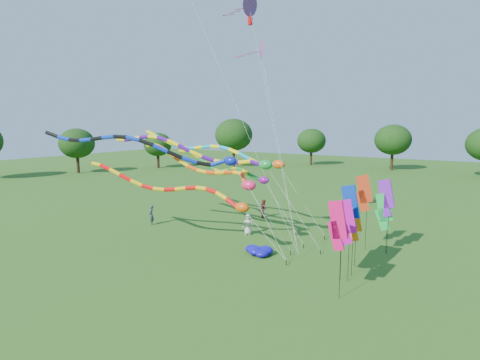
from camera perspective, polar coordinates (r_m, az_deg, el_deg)
The scene contains 22 objects.
ground at distance 23.25m, azimuth -1.65°, elevation -12.85°, with size 160.00×160.00×0.00m, color #245817.
tree_ring at distance 23.20m, azimuth -7.13°, elevation 1.08°, with size 116.19×122.20×9.41m.
tube_kite_red at distance 26.67m, azimuth -8.08°, elevation -1.47°, with size 14.41×2.11×6.10m.
tube_kite_orange at distance 29.11m, azimuth -5.09°, elevation 1.83°, with size 15.38×4.50×7.23m.
tube_kite_purple at distance 27.95m, azimuth -5.11°, elevation 3.85°, with size 15.52×2.65×8.05m.
tube_kite_blue at distance 26.35m, azimuth -11.94°, elevation 4.26°, with size 15.26×6.25×8.32m.
tube_kite_cyan at distance 32.01m, azimuth -2.44°, elevation 3.96°, with size 16.31×1.25×8.17m.
tube_kite_green at distance 30.08m, azimuth -1.23°, elevation 1.45°, with size 11.65×1.83×6.60m.
delta_kite_high_a at distance 30.52m, azimuth 1.27°, elevation 23.58°, with size 7.83×4.11×17.67m.
delta_kite_high_c at distance 29.77m, azimuth 2.95°, elevation 18.10°, with size 7.04×4.61×14.68m.
banner_pole_green at distance 27.22m, azimuth 19.76°, elevation -4.28°, with size 1.16×0.22×3.95m.
banner_pole_violet at distance 27.02m, azimuth 20.00°, elevation -2.47°, with size 1.16×0.27×4.84m.
banner_pole_blue_b at distance 22.46m, azimuth 15.36°, elevation -3.78°, with size 1.16×0.27×5.07m.
banner_pole_red at distance 27.20m, azimuth 17.17°, elevation -1.86°, with size 1.10×0.53×5.04m.
banner_pole_magenta_a at distance 21.70m, azimuth 14.73°, elevation -5.85°, with size 1.10×0.52×4.44m.
banner_pole_orange at distance 24.22m, azimuth 15.68°, elevation -5.65°, with size 1.16×0.21×3.94m.
banner_pole_blue_a at distance 21.96m, azimuth 13.82°, elevation -6.08°, with size 1.11×0.50×4.29m.
banner_pole_magenta_b at distance 19.54m, azimuth 13.66°, elevation -6.36°, with size 1.13×0.42×4.78m.
blue_nylon_heap at distance 25.93m, azimuth 2.86°, elevation -9.95°, with size 1.71×1.69×0.59m.
person_a at distance 30.16m, azimuth 1.13°, elevation -6.33°, with size 0.76×0.50×1.56m, color beige.
person_b at distance 33.74m, azimuth -12.51°, elevation -4.89°, with size 0.60×0.39×1.64m, color #394651.
person_c at distance 35.49m, azimuth 3.41°, elevation -4.07°, with size 0.79×0.61×1.62m, color maroon.
Camera 1 is at (12.14, -17.99, 8.36)m, focal length 30.00 mm.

